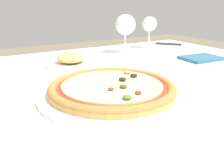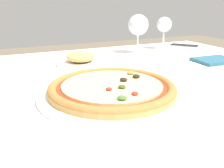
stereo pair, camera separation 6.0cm
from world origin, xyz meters
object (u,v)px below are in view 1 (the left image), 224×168
object	(u,v)px
dining_table	(121,103)
wine_glass_far_left	(125,26)
pizza_plate	(112,89)
side_plate	(71,60)
wine_glass_far_right	(149,25)
cell_phone	(168,45)
fork	(20,87)

from	to	relation	value
dining_table	wine_glass_far_left	size ratio (longest dim) A/B	7.72
pizza_plate	side_plate	distance (m)	0.33
dining_table	wine_glass_far_right	world-z (taller)	wine_glass_far_right
wine_glass_far_left	pizza_plate	bearing A→B (deg)	-126.74
pizza_plate	wine_glass_far_right	xyz separation A→B (m)	(0.47, 0.45, 0.09)
wine_glass_far_right	cell_phone	distance (m)	0.16
pizza_plate	cell_phone	world-z (taller)	pizza_plate
pizza_plate	wine_glass_far_left	distance (m)	0.53
wine_glass_far_right	dining_table	bearing A→B (deg)	-138.03
cell_phone	side_plate	xyz separation A→B (m)	(-0.57, -0.12, 0.01)
fork	dining_table	bearing A→B (deg)	-8.20
dining_table	side_plate	size ratio (longest dim) A/B	7.39
dining_table	pizza_plate	distance (m)	0.20
fork	wine_glass_far_right	size ratio (longest dim) A/B	1.13
fork	wine_glass_far_left	size ratio (longest dim) A/B	1.01
wine_glass_far_left	wine_glass_far_right	bearing A→B (deg)	14.06
dining_table	cell_phone	size ratio (longest dim) A/B	8.27
wine_glass_far_left	cell_phone	bearing A→B (deg)	7.90
wine_glass_far_right	side_plate	bearing A→B (deg)	-164.54
side_plate	wine_glass_far_right	bearing A→B (deg)	15.46
cell_phone	wine_glass_far_right	bearing A→B (deg)	179.87
dining_table	pizza_plate	bearing A→B (deg)	-130.34
wine_glass_far_right	side_plate	world-z (taller)	wine_glass_far_right
fork	wine_glass_far_left	world-z (taller)	wine_glass_far_left
dining_table	side_plate	bearing A→B (deg)	112.87
cell_phone	pizza_plate	bearing A→B (deg)	-142.88
pizza_plate	wine_glass_far_right	world-z (taller)	wine_glass_far_right
cell_phone	side_plate	world-z (taller)	side_plate
pizza_plate	wine_glass_far_left	world-z (taller)	wine_glass_far_left
fork	wine_glass_far_left	xyz separation A→B (m)	(0.49, 0.24, 0.12)
fork	side_plate	xyz separation A→B (m)	(0.21, 0.16, 0.02)
pizza_plate	side_plate	bearing A→B (deg)	85.73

